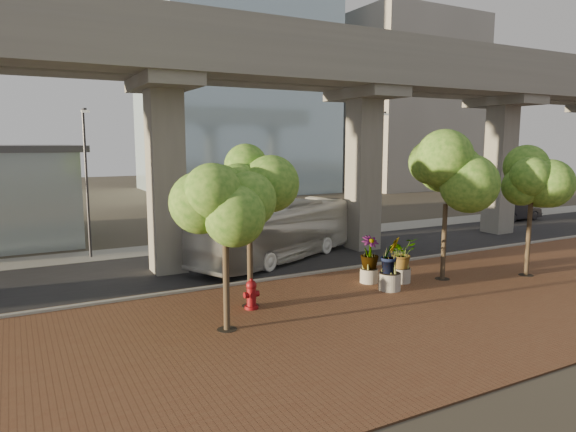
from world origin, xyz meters
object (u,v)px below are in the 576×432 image
transit_bus (278,232)px  fire_hydrant (251,294)px  parked_car (516,211)px  planter_front (402,255)px

transit_bus → fire_hydrant: 8.46m
fire_hydrant → parked_car: bearing=20.1°
transit_bus → planter_front: transit_bus is taller
transit_bus → planter_front: bearing=179.2°
transit_bus → planter_front: size_ratio=5.44×
transit_bus → parked_car: transit_bus is taller
fire_hydrant → planter_front: bearing=1.5°
parked_car → fire_hydrant: size_ratio=3.97×
fire_hydrant → planter_front: 7.71m
transit_bus → planter_front: 7.39m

